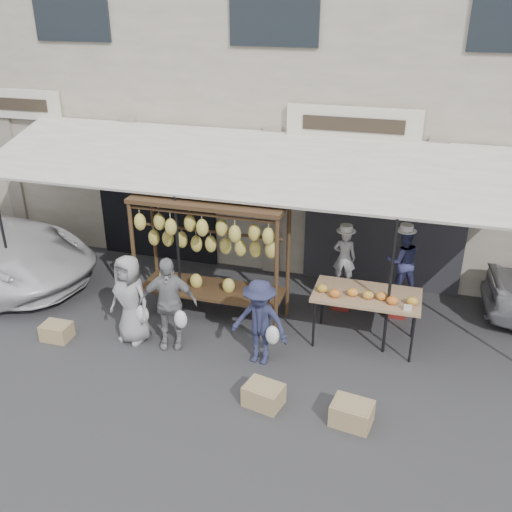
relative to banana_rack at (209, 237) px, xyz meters
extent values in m
plane|color=#2D2D30|center=(0.50, -1.34, -1.57)|extent=(90.00, 90.00, 0.00)
cube|color=#BFB19E|center=(0.50, 5.16, 1.93)|extent=(24.00, 6.00, 7.00)
cube|color=#232328|center=(2.70, 2.12, -0.32)|extent=(3.00, 0.10, 2.50)
cube|color=black|center=(-2.00, 2.12, -0.32)|extent=(2.60, 0.10, 2.50)
cube|color=silver|center=(2.00, 2.06, 1.58)|extent=(2.40, 0.10, 0.60)
cube|color=silver|center=(-5.00, 2.06, 1.58)|extent=(2.00, 0.10, 0.60)
cube|color=white|center=(0.50, 0.96, 1.03)|extent=(10.00, 2.34, 0.63)
cylinder|color=black|center=(-4.00, -0.19, -0.42)|extent=(0.05, 0.05, 2.30)
cylinder|color=black|center=(-0.50, -0.19, -0.42)|extent=(0.05, 0.05, 2.30)
cylinder|color=black|center=(3.00, -0.19, -0.42)|extent=(0.05, 0.05, 2.30)
cylinder|color=#4D361F|center=(-1.25, -0.35, -0.47)|extent=(0.07, 0.07, 2.20)
cylinder|color=#4D361F|center=(1.25, -0.35, -0.47)|extent=(0.07, 0.07, 2.20)
cylinder|color=#4D361F|center=(-1.25, 0.45, -0.47)|extent=(0.07, 0.07, 2.20)
cylinder|color=#4D361F|center=(1.25, 0.45, -0.47)|extent=(0.07, 0.07, 2.20)
cube|color=#4D361F|center=(0.00, 0.05, 0.63)|extent=(2.60, 0.90, 0.07)
cylinder|color=#4D361F|center=(0.00, -0.30, 0.51)|extent=(2.50, 0.05, 0.05)
cylinder|color=#4D361F|center=(0.00, 0.40, 0.51)|extent=(2.50, 0.05, 0.05)
cylinder|color=#4D361F|center=(0.00, 0.05, 0.08)|extent=(2.50, 0.05, 0.05)
cube|color=#4D361F|center=(0.00, 0.05, -1.02)|extent=(2.50, 0.80, 0.05)
ellipsoid|color=#E8C955|center=(-1.10, -0.30, 0.26)|extent=(0.20, 0.18, 0.30)
ellipsoid|color=#E8C955|center=(-0.82, -0.15, 0.24)|extent=(0.20, 0.18, 0.30)
ellipsoid|color=#E8C955|center=(-0.55, -0.30, 0.23)|extent=(0.20, 0.18, 0.30)
ellipsoid|color=#E8C955|center=(-0.27, -0.15, 0.28)|extent=(0.20, 0.18, 0.30)
ellipsoid|color=#E8C955|center=(0.00, -0.30, 0.29)|extent=(0.20, 0.18, 0.30)
ellipsoid|color=#E8C955|center=(0.28, -0.15, 0.26)|extent=(0.20, 0.18, 0.30)
ellipsoid|color=#E8C955|center=(0.55, -0.30, 0.25)|extent=(0.20, 0.18, 0.30)
ellipsoid|color=#E8C955|center=(0.83, -0.15, 0.24)|extent=(0.20, 0.18, 0.30)
ellipsoid|color=#E8C955|center=(1.10, -0.30, 0.27)|extent=(0.20, 0.18, 0.30)
ellipsoid|color=#E8C955|center=(-1.05, 0.05, -0.16)|extent=(0.20, 0.18, 0.30)
ellipsoid|color=#E8C955|center=(-0.79, 0.05, -0.14)|extent=(0.20, 0.18, 0.30)
ellipsoid|color=#E8C955|center=(-0.52, 0.05, -0.13)|extent=(0.20, 0.18, 0.30)
ellipsoid|color=#E8C955|center=(-0.26, 0.05, -0.17)|extent=(0.20, 0.18, 0.30)
ellipsoid|color=#E8C955|center=(0.00, 0.05, -0.15)|extent=(0.20, 0.18, 0.30)
ellipsoid|color=#E8C955|center=(0.26, 0.05, -0.15)|extent=(0.20, 0.18, 0.30)
ellipsoid|color=#E8C955|center=(0.53, 0.05, -0.15)|extent=(0.20, 0.18, 0.30)
ellipsoid|color=#E8C955|center=(0.79, 0.05, -0.14)|extent=(0.20, 0.18, 0.30)
ellipsoid|color=#E8C955|center=(1.05, 0.05, -0.12)|extent=(0.20, 0.18, 0.30)
cube|color=#A37E59|center=(2.66, 0.01, -0.69)|extent=(1.70, 0.90, 0.05)
cylinder|color=black|center=(1.89, -0.36, -1.14)|extent=(0.04, 0.04, 0.85)
cylinder|color=black|center=(3.43, -0.36, -1.14)|extent=(0.04, 0.04, 0.85)
cylinder|color=black|center=(1.89, 0.38, -1.14)|extent=(0.04, 0.04, 0.85)
cylinder|color=black|center=(3.43, 0.38, -1.14)|extent=(0.04, 0.04, 0.85)
ellipsoid|color=gold|center=(1.96, -0.13, -0.60)|extent=(0.18, 0.14, 0.14)
ellipsoid|color=orange|center=(2.18, -0.25, -0.60)|extent=(0.18, 0.14, 0.14)
ellipsoid|color=orange|center=(2.44, -0.13, -0.60)|extent=(0.18, 0.14, 0.14)
ellipsoid|color=gold|center=(2.69, -0.15, -0.60)|extent=(0.18, 0.14, 0.14)
ellipsoid|color=orange|center=(2.90, -0.12, -0.60)|extent=(0.18, 0.14, 0.14)
ellipsoid|color=orange|center=(3.07, -0.22, -0.60)|extent=(0.18, 0.14, 0.14)
ellipsoid|color=gold|center=(3.36, -0.15, -0.60)|extent=(0.18, 0.14, 0.14)
imported|color=#A6A6A6|center=(2.14, 1.04, -0.56)|extent=(0.41, 0.28, 1.09)
imported|color=navy|center=(3.14, 1.05, -0.50)|extent=(0.70, 0.62, 1.21)
imported|color=gray|center=(-1.02, -1.01, -0.80)|extent=(0.84, 0.64, 1.53)
imported|color=gray|center=(-0.36, -0.98, -0.78)|extent=(0.99, 0.62, 1.57)
imported|color=#272A48|center=(1.16, -1.01, -0.86)|extent=(0.97, 0.63, 1.42)
cube|color=maroon|center=(2.14, 1.04, -1.34)|extent=(0.38, 0.38, 0.46)
cube|color=maroon|center=(3.14, 1.05, -1.33)|extent=(0.39, 0.39, 0.46)
cube|color=tan|center=(1.51, -1.98, -1.41)|extent=(0.59, 0.50, 0.31)
cube|color=tan|center=(2.75, -2.02, -1.41)|extent=(0.59, 0.48, 0.32)
cube|color=tan|center=(-2.26, -1.35, -1.43)|extent=(0.47, 0.36, 0.28)
camera|label=1|loc=(3.22, -8.15, 3.73)|focal=40.00mm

